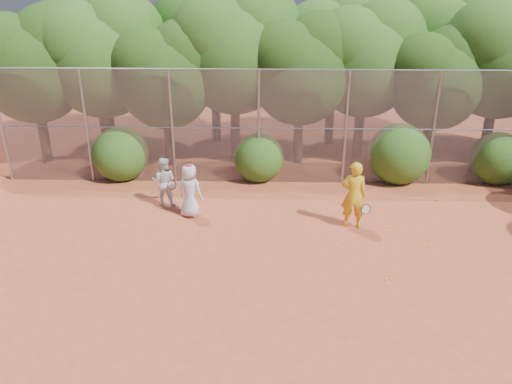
{
  "coord_description": "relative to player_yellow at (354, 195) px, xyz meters",
  "views": [
    {
      "loc": [
        -0.66,
        -10.67,
        6.76
      ],
      "look_at": [
        -1.0,
        2.5,
        1.1
      ],
      "focal_mm": 35.0,
      "sensor_mm": 36.0,
      "label": 1
    }
  ],
  "objects": [
    {
      "name": "ball_3",
      "position": [
        1.97,
        -1.19,
        -0.97
      ],
      "size": [
        0.07,
        0.07,
        0.07
      ],
      "primitive_type": "sphere",
      "color": "#CAE329",
      "rests_on": "ground"
    },
    {
      "name": "tree_2",
      "position": [
        -6.27,
        5.27,
        2.58
      ],
      "size": [
        3.99,
        3.47,
        5.47
      ],
      "color": "black",
      "rests_on": "ground"
    },
    {
      "name": "ball_5",
      "position": [
        3.1,
        1.92,
        -0.97
      ],
      "size": [
        0.07,
        0.07,
        0.07
      ],
      "primitive_type": "sphere",
      "color": "#CAE329",
      "rests_on": "ground"
    },
    {
      "name": "tree_0",
      "position": [
        -11.26,
        5.47,
        2.93
      ],
      "size": [
        4.38,
        3.81,
        6.0
      ],
      "color": "black",
      "rests_on": "ground"
    },
    {
      "name": "ball_1",
      "position": [
        0.07,
        0.78,
        -0.97
      ],
      "size": [
        0.07,
        0.07,
        0.07
      ],
      "primitive_type": "sphere",
      "color": "#CAE329",
      "rests_on": "ground"
    },
    {
      "name": "bush_3",
      "position": [
        5.68,
        3.73,
        -0.06
      ],
      "size": [
        1.9,
        1.9,
        1.9
      ],
      "primitive_type": "sphere",
      "color": "#244B12",
      "rests_on": "ground"
    },
    {
      "name": "bush_0",
      "position": [
        -7.82,
        3.73,
        -0.01
      ],
      "size": [
        2.0,
        2.0,
        2.0
      ],
      "primitive_type": "sphere",
      "color": "#244B12",
      "rests_on": "ground"
    },
    {
      "name": "ball_4",
      "position": [
        -0.58,
        -1.16,
        -0.97
      ],
      "size": [
        0.07,
        0.07,
        0.07
      ],
      "primitive_type": "sphere",
      "color": "#CAE329",
      "rests_on": "ground"
    },
    {
      "name": "player_teen",
      "position": [
        -4.84,
        0.6,
        -0.16
      ],
      "size": [
        0.96,
        0.82,
        1.7
      ],
      "rotation": [
        0.0,
        0.0,
        2.72
      ],
      "color": "silver",
      "rests_on": "ground"
    },
    {
      "name": "bush_2",
      "position": [
        2.18,
        3.73,
        0.09
      ],
      "size": [
        2.2,
        2.2,
        2.2
      ],
      "primitive_type": "sphere",
      "color": "#244B12",
      "rests_on": "ground"
    },
    {
      "name": "tree_4",
      "position": [
        -1.27,
        5.67,
        2.75
      ],
      "size": [
        4.19,
        3.64,
        5.73
      ],
      "color": "black",
      "rests_on": "ground"
    },
    {
      "name": "bush_1",
      "position": [
        -2.82,
        3.73,
        -0.11
      ],
      "size": [
        1.8,
        1.8,
        1.8
      ],
      "primitive_type": "sphere",
      "color": "#244B12",
      "rests_on": "ground"
    },
    {
      "name": "player_yellow",
      "position": [
        0.0,
        0.0,
        0.0
      ],
      "size": [
        0.89,
        0.56,
        2.01
      ],
      "rotation": [
        0.0,
        0.0,
        3.07
      ],
      "color": "gold",
      "rests_on": "ground"
    },
    {
      "name": "tree_6",
      "position": [
        3.73,
        5.47,
        2.46
      ],
      "size": [
        3.86,
        3.36,
        5.29
      ],
      "color": "black",
      "rests_on": "ground"
    },
    {
      "name": "ground",
      "position": [
        -1.82,
        -2.57,
        -1.01
      ],
      "size": [
        80.0,
        80.0,
        0.0
      ],
      "primitive_type": "plane",
      "color": "#AB4426",
      "rests_on": "ground"
    },
    {
      "name": "tree_7",
      "position": [
        6.24,
        6.07,
        3.27
      ],
      "size": [
        4.77,
        4.14,
        6.53
      ],
      "color": "black",
      "rests_on": "ground"
    },
    {
      "name": "tree_11",
      "position": [
        0.24,
        8.07,
        3.16
      ],
      "size": [
        4.64,
        4.03,
        6.35
      ],
      "color": "black",
      "rests_on": "ground"
    },
    {
      "name": "tree_3",
      "position": [
        -3.76,
        6.27,
        3.39
      ],
      "size": [
        4.89,
        4.26,
        6.7
      ],
      "color": "black",
      "rests_on": "ground"
    },
    {
      "name": "tree_12",
      "position": [
        4.75,
        8.68,
        3.51
      ],
      "size": [
        5.02,
        4.37,
        6.88
      ],
      "color": "black",
      "rests_on": "ground"
    },
    {
      "name": "tree_10",
      "position": [
        -4.75,
        8.48,
        3.62
      ],
      "size": [
        5.15,
        4.48,
        7.06
      ],
      "color": "black",
      "rests_on": "ground"
    },
    {
      "name": "player_white",
      "position": [
        -5.79,
        1.4,
        -0.21
      ],
      "size": [
        0.87,
        0.74,
        1.6
      ],
      "rotation": [
        0.0,
        0.0,
        3.06
      ],
      "color": "silver",
      "rests_on": "ground"
    },
    {
      "name": "ball_0",
      "position": [
        0.94,
        -0.35,
        -0.97
      ],
      "size": [
        0.07,
        0.07,
        0.07
      ],
      "primitive_type": "sphere",
      "color": "#CAE329",
      "rests_on": "ground"
    },
    {
      "name": "tree_5",
      "position": [
        1.24,
        6.47,
        3.04
      ],
      "size": [
        4.51,
        3.92,
        6.17
      ],
      "color": "black",
      "rests_on": "ground"
    },
    {
      "name": "tree_1",
      "position": [
        -8.76,
        5.97,
        3.16
      ],
      "size": [
        4.64,
        4.03,
        6.35
      ],
      "color": "black",
      "rests_on": "ground"
    },
    {
      "name": "tree_9",
      "position": [
        -9.76,
        8.27,
        3.33
      ],
      "size": [
        4.83,
        4.2,
        6.62
      ],
      "color": "black",
      "rests_on": "ground"
    },
    {
      "name": "ball_2",
      "position": [
        0.42,
        -2.87,
        -0.97
      ],
      "size": [
        0.07,
        0.07,
        0.07
      ],
      "primitive_type": "sphere",
      "color": "#CAE329",
      "rests_on": "ground"
    },
    {
      "name": "fence_back",
      "position": [
        -1.94,
        3.43,
        1.05
      ],
      "size": [
        20.05,
        0.09,
        4.03
      ],
      "color": "gray",
      "rests_on": "ground"
    }
  ]
}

